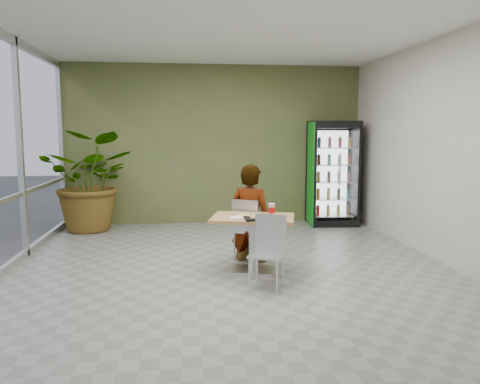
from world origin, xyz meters
name	(u,v)px	position (x,y,z in m)	size (l,w,h in m)	color
ground	(233,272)	(0.00, 0.00, 0.00)	(7.00, 7.00, 0.00)	gray
room_envelope	(232,151)	(0.00, 0.00, 1.60)	(6.00, 7.00, 3.20)	silver
dining_table	(253,232)	(0.27, -0.05, 0.54)	(1.22, 0.98, 0.75)	tan
chair_far	(247,225)	(0.27, 0.51, 0.53)	(0.55, 0.55, 0.90)	silver
chair_near	(269,245)	(0.37, -0.64, 0.51)	(0.51, 0.51, 0.87)	silver
seated_woman	(250,223)	(0.32, 0.55, 0.55)	(0.63, 0.41, 1.70)	black
pizza_plate	(245,215)	(0.16, 0.00, 0.77)	(0.27, 0.21, 0.03)	white
soda_cup	(272,210)	(0.53, 0.02, 0.83)	(0.09, 0.09, 0.16)	white
napkin_stack	(236,218)	(0.03, -0.20, 0.76)	(0.16, 0.16, 0.02)	white
cafeteria_tray	(260,218)	(0.33, -0.26, 0.76)	(0.40, 0.29, 0.02)	black
beverage_fridge	(333,173)	(2.35, 3.03, 1.04)	(1.00, 0.80, 2.07)	black
potted_plant	(92,181)	(-2.35, 2.99, 0.94)	(1.69, 1.46, 1.88)	#2B6B2D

